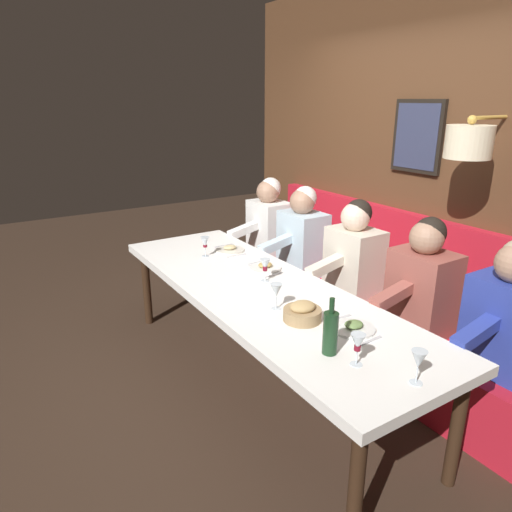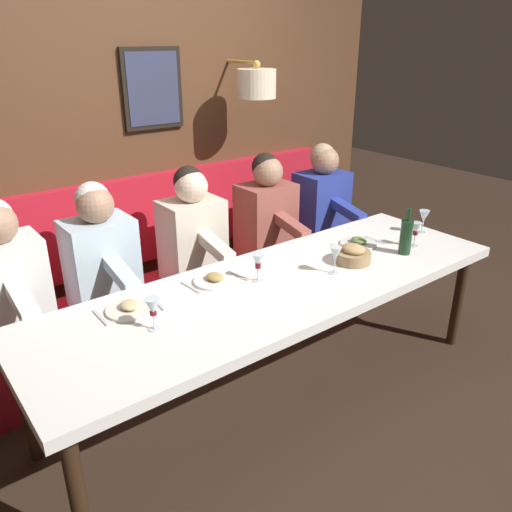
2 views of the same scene
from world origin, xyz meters
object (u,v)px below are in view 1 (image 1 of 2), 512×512
wine_glass_1 (205,243)px  wine_glass_3 (265,266)px  wine_glass_0 (358,343)px  wine_bottle (330,332)px  diner_nearest (508,313)px  diner_far (302,234)px  diner_farthest (269,221)px  wine_glass_2 (276,291)px  bread_bowl (302,313)px  diner_near (423,280)px  dining_table (260,295)px  diner_middle (354,254)px  wine_glass_4 (419,360)px

wine_glass_1 → wine_glass_3: (0.11, -0.71, -0.00)m
wine_glass_0 → wine_bottle: bearing=104.0°
diner_nearest → diner_far: size_ratio=1.00×
diner_nearest → wine_bottle: (-1.05, 0.30, 0.04)m
diner_farthest → wine_glass_3: (-0.79, -1.14, 0.04)m
wine_glass_2 → wine_glass_3: bearing=65.1°
bread_bowl → diner_near: bearing=-4.9°
dining_table → diner_near: size_ratio=3.61×
wine_glass_1 → wine_glass_2: size_ratio=1.00×
diner_near → wine_glass_0: (-1.01, -0.43, 0.04)m
wine_glass_2 → bread_bowl: bearing=-78.2°
bread_bowl → diner_middle: bearing=31.1°
wine_glass_4 → wine_bottle: bearing=111.1°
wine_glass_3 → diner_nearest: bearing=-58.3°
diner_far → bread_bowl: (-0.94, -1.22, -0.03)m
diner_farthest → wine_glass_0: size_ratio=4.82×
diner_farthest → wine_glass_4: bearing=-109.4°
diner_middle → wine_glass_4: (-0.89, -1.33, 0.04)m
wine_glass_0 → wine_bottle: size_ratio=0.55×
diner_farthest → wine_glass_0: bearing=-114.0°
dining_table → diner_middle: diner_middle is taller
diner_nearest → diner_middle: 1.23m
diner_middle → bread_bowl: diner_middle is taller
diner_farthest → wine_glass_3: diner_farthest is taller
diner_near → diner_middle: (0.00, 0.65, 0.00)m
wine_glass_1 → wine_glass_3: size_ratio=1.00×
wine_glass_2 → wine_glass_3: same height
bread_bowl → wine_glass_0: bearing=-97.8°
wine_bottle → diner_farthest: bearing=63.7°
diner_far → wine_glass_0: diner_far is taller
wine_glass_2 → wine_glass_3: (0.19, 0.41, -0.00)m
diner_nearest → wine_glass_1: (-0.90, 1.99, 0.04)m
diner_middle → wine_glass_4: diner_middle is taller
diner_farthest → wine_glass_4: size_ratio=4.82×
wine_glass_0 → wine_glass_1: size_ratio=1.00×
diner_farthest → wine_glass_2: size_ratio=4.82×
wine_glass_0 → wine_glass_1: 1.84m
dining_table → diner_nearest: bearing=-53.7°
wine_glass_1 → diner_nearest: bearing=-65.6°
wine_glass_0 → wine_bottle: (-0.04, 0.15, 0.00)m
wine_glass_0 → bread_bowl: bearing=82.2°
diner_farthest → bread_bowl: diner_farthest is taller
wine_glass_2 → diner_nearest: bearing=-41.4°
diner_near → wine_bottle: (-1.05, -0.28, 0.04)m
dining_table → bread_bowl: 0.56m
diner_near → diner_farthest: (0.00, 1.83, 0.00)m
diner_nearest → wine_glass_3: 1.50m
dining_table → wine_glass_1: wine_glass_1 is taller
diner_nearest → diner_near: bearing=90.0°
dining_table → bread_bowl: (-0.06, -0.54, 0.11)m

